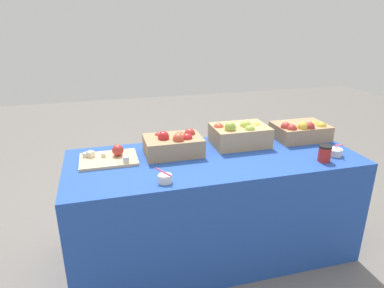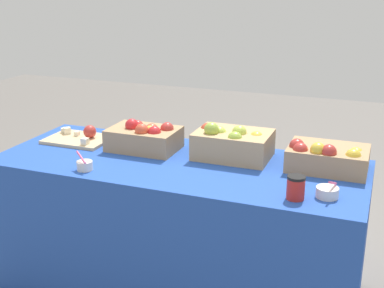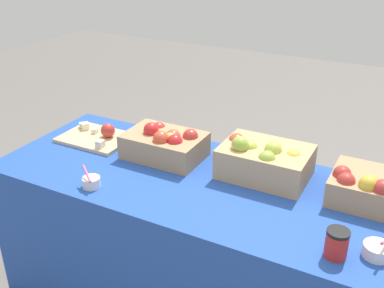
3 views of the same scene
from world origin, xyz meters
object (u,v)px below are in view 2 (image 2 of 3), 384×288
at_px(apple_crate_right, 145,137).
at_px(sample_bowl_near, 85,165).
at_px(apple_crate_left, 327,157).
at_px(sample_bowl_mid, 327,192).
at_px(coffee_cup, 296,187).
at_px(apple_crate_middle, 232,143).
at_px(cutting_board_front, 80,138).

bearing_deg(apple_crate_right, sample_bowl_near, -109.36).
bearing_deg(apple_crate_left, sample_bowl_mid, -82.47).
distance_m(apple_crate_left, sample_bowl_near, 1.19).
xyz_separation_m(apple_crate_left, coffee_cup, (-0.08, -0.41, -0.01)).
height_order(apple_crate_left, sample_bowl_near, apple_crate_left).
bearing_deg(apple_crate_right, sample_bowl_mid, -16.44).
relative_size(apple_crate_left, sample_bowl_mid, 3.78).
bearing_deg(apple_crate_middle, sample_bowl_mid, -33.03).
relative_size(apple_crate_right, sample_bowl_near, 4.07).
height_order(apple_crate_right, cutting_board_front, apple_crate_right).
distance_m(apple_crate_middle, coffee_cup, 0.58).
bearing_deg(apple_crate_middle, cutting_board_front, -177.32).
distance_m(apple_crate_right, sample_bowl_near, 0.42).
distance_m(apple_crate_middle, apple_crate_right, 0.49).
bearing_deg(apple_crate_right, apple_crate_middle, 5.45).
bearing_deg(apple_crate_left, apple_crate_right, -177.48).
bearing_deg(coffee_cup, apple_crate_left, 78.81).
height_order(cutting_board_front, sample_bowl_mid, sample_bowl_mid).
height_order(cutting_board_front, sample_bowl_near, same).
distance_m(apple_crate_left, apple_crate_right, 0.97).
xyz_separation_m(sample_bowl_near, coffee_cup, (1.03, 0.03, 0.03)).
distance_m(apple_crate_left, cutting_board_front, 1.39).
height_order(sample_bowl_near, coffee_cup, coffee_cup).
relative_size(apple_crate_left, sample_bowl_near, 4.17).
distance_m(apple_crate_middle, cutting_board_front, 0.90).
distance_m(sample_bowl_mid, coffee_cup, 0.14).
distance_m(apple_crate_right, sample_bowl_mid, 1.06).
relative_size(cutting_board_front, coffee_cup, 3.43).
xyz_separation_m(apple_crate_right, cutting_board_front, (-0.42, 0.00, -0.05)).
bearing_deg(apple_crate_right, apple_crate_left, 2.52).
distance_m(apple_crate_middle, sample_bowl_near, 0.76).
bearing_deg(sample_bowl_near, apple_crate_right, 70.64).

